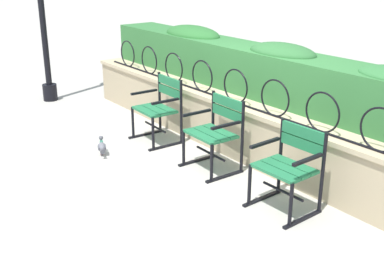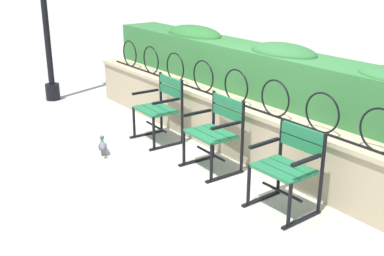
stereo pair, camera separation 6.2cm
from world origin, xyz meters
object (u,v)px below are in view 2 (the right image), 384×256
(pigeon_far_side, at_px, (103,146))
(park_chair_centre, at_px, (216,131))
(park_chair_right, at_px, (289,166))
(park_chair_left, at_px, (161,107))

(pigeon_far_side, bearing_deg, park_chair_centre, 37.77)
(park_chair_centre, relative_size, park_chair_right, 1.03)
(pigeon_far_side, bearing_deg, park_chair_left, 90.89)
(park_chair_left, height_order, park_chair_centre, park_chair_left)
(park_chair_right, bearing_deg, pigeon_far_side, -159.80)
(park_chair_left, xyz_separation_m, park_chair_right, (2.31, -0.03, -0.01))
(park_chair_left, height_order, park_chair_right, park_chair_left)
(park_chair_right, bearing_deg, park_chair_left, 179.20)
(park_chair_centre, bearing_deg, park_chair_right, -2.03)
(park_chair_centre, bearing_deg, park_chair_left, -179.57)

